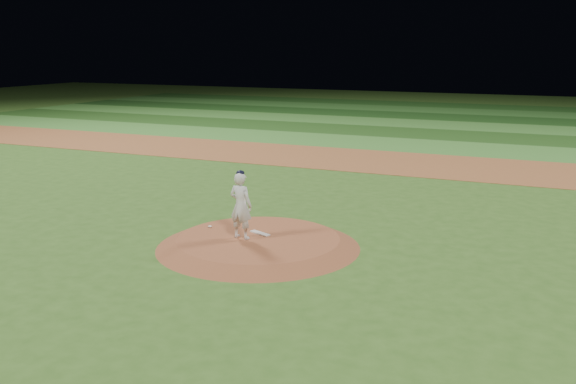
# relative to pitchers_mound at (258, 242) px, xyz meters

# --- Properties ---
(ground) EXTENTS (120.00, 120.00, 0.00)m
(ground) POSITION_rel_pitchers_mound_xyz_m (0.00, 0.00, -0.12)
(ground) COLOR #325B1D
(ground) RESTS_ON ground
(infield_dirt_band) EXTENTS (70.00, 6.00, 0.02)m
(infield_dirt_band) POSITION_rel_pitchers_mound_xyz_m (0.00, 14.00, -0.12)
(infield_dirt_band) COLOR brown
(infield_dirt_band) RESTS_ON ground
(outfield_stripe_0) EXTENTS (70.00, 5.00, 0.02)m
(outfield_stripe_0) POSITION_rel_pitchers_mound_xyz_m (0.00, 19.50, -0.12)
(outfield_stripe_0) COLOR #3A7A2C
(outfield_stripe_0) RESTS_ON ground
(outfield_stripe_1) EXTENTS (70.00, 5.00, 0.02)m
(outfield_stripe_1) POSITION_rel_pitchers_mound_xyz_m (0.00, 24.50, -0.12)
(outfield_stripe_1) COLOR #1F4917
(outfield_stripe_1) RESTS_ON ground
(outfield_stripe_2) EXTENTS (70.00, 5.00, 0.02)m
(outfield_stripe_2) POSITION_rel_pitchers_mound_xyz_m (0.00, 29.50, -0.12)
(outfield_stripe_2) COLOR #38782B
(outfield_stripe_2) RESTS_ON ground
(outfield_stripe_3) EXTENTS (70.00, 5.00, 0.02)m
(outfield_stripe_3) POSITION_rel_pitchers_mound_xyz_m (0.00, 34.50, -0.12)
(outfield_stripe_3) COLOR #194215
(outfield_stripe_3) RESTS_ON ground
(outfield_stripe_4) EXTENTS (70.00, 5.00, 0.02)m
(outfield_stripe_4) POSITION_rel_pitchers_mound_xyz_m (0.00, 39.50, -0.12)
(outfield_stripe_4) COLOR #2E6826
(outfield_stripe_4) RESTS_ON ground
(outfield_stripe_5) EXTENTS (70.00, 5.00, 0.02)m
(outfield_stripe_5) POSITION_rel_pitchers_mound_xyz_m (0.00, 44.50, -0.12)
(outfield_stripe_5) COLOR #1D4D18
(outfield_stripe_5) RESTS_ON ground
(pitchers_mound) EXTENTS (5.50, 5.50, 0.25)m
(pitchers_mound) POSITION_rel_pitchers_mound_xyz_m (0.00, 0.00, 0.00)
(pitchers_mound) COLOR brown
(pitchers_mound) RESTS_ON ground
(pitching_rubber) EXTENTS (0.68, 0.41, 0.03)m
(pitching_rubber) POSITION_rel_pitchers_mound_xyz_m (-0.12, 0.36, 0.14)
(pitching_rubber) COLOR silver
(pitching_rubber) RESTS_ON pitchers_mound
(rosin_bag) EXTENTS (0.11, 0.11, 0.06)m
(rosin_bag) POSITION_rel_pitchers_mound_xyz_m (-1.71, 0.34, 0.16)
(rosin_bag) COLOR white
(rosin_bag) RESTS_ON pitchers_mound
(pitcher_on_mound) EXTENTS (0.70, 0.50, 1.86)m
(pitcher_on_mound) POSITION_rel_pitchers_mound_xyz_m (-0.40, -0.21, 1.04)
(pitcher_on_mound) COLOR silver
(pitcher_on_mound) RESTS_ON pitchers_mound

